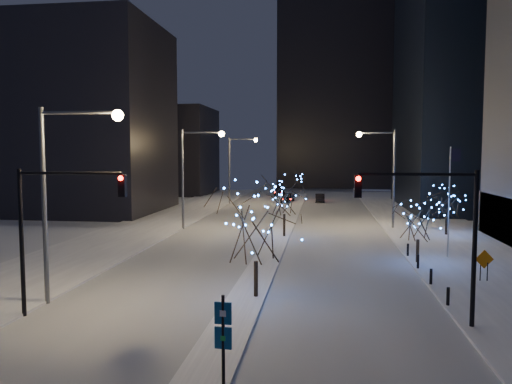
% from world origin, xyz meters
% --- Properties ---
extents(ground, '(160.00, 160.00, 0.00)m').
position_xyz_m(ground, '(0.00, 0.00, 0.00)').
color(ground, silver).
rests_on(ground, ground).
extents(road, '(20.00, 130.00, 0.02)m').
position_xyz_m(road, '(0.00, 35.00, 0.01)').
color(road, silver).
rests_on(road, ground).
extents(median, '(2.00, 80.00, 0.15)m').
position_xyz_m(median, '(0.00, 30.00, 0.07)').
color(median, white).
rests_on(median, ground).
extents(east_sidewalk, '(10.00, 90.00, 0.15)m').
position_xyz_m(east_sidewalk, '(15.00, 20.00, 0.07)').
color(east_sidewalk, white).
rests_on(east_sidewalk, ground).
extents(west_sidewalk, '(8.00, 90.00, 0.15)m').
position_xyz_m(west_sidewalk, '(-14.00, 20.00, 0.07)').
color(west_sidewalk, white).
rests_on(west_sidewalk, ground).
extents(filler_west_near, '(22.00, 18.00, 24.00)m').
position_xyz_m(filler_west_near, '(-28.00, 40.00, 12.00)').
color(filler_west_near, black).
rests_on(filler_west_near, ground).
extents(filler_west_far, '(18.00, 16.00, 16.00)m').
position_xyz_m(filler_west_far, '(-26.00, 70.00, 8.00)').
color(filler_west_far, black).
rests_on(filler_west_far, ground).
extents(horizon_block, '(24.00, 14.00, 42.00)m').
position_xyz_m(horizon_block, '(6.00, 92.00, 21.00)').
color(horizon_block, black).
rests_on(horizon_block, ground).
extents(street_lamp_w_near, '(4.40, 0.56, 10.00)m').
position_xyz_m(street_lamp_w_near, '(-8.94, 2.00, 6.50)').
color(street_lamp_w_near, '#595E66').
rests_on(street_lamp_w_near, ground).
extents(street_lamp_w_mid, '(4.40, 0.56, 10.00)m').
position_xyz_m(street_lamp_w_mid, '(-8.94, 27.00, 6.50)').
color(street_lamp_w_mid, '#595E66').
rests_on(street_lamp_w_mid, ground).
extents(street_lamp_w_far, '(4.40, 0.56, 10.00)m').
position_xyz_m(street_lamp_w_far, '(-8.94, 52.00, 6.50)').
color(street_lamp_w_far, '#595E66').
rests_on(street_lamp_w_far, ground).
extents(street_lamp_east, '(3.90, 0.56, 10.00)m').
position_xyz_m(street_lamp_east, '(10.08, 30.00, 6.45)').
color(street_lamp_east, '#595E66').
rests_on(street_lamp_east, ground).
extents(traffic_signal_west, '(5.26, 0.43, 7.00)m').
position_xyz_m(traffic_signal_west, '(-8.44, -0.00, 4.76)').
color(traffic_signal_west, black).
rests_on(traffic_signal_west, ground).
extents(traffic_signal_east, '(5.26, 0.43, 7.00)m').
position_xyz_m(traffic_signal_east, '(8.94, 1.00, 4.76)').
color(traffic_signal_east, black).
rests_on(traffic_signal_east, ground).
extents(flagpoles, '(1.35, 2.60, 8.00)m').
position_xyz_m(flagpoles, '(13.37, 17.25, 4.80)').
color(flagpoles, silver).
rests_on(flagpoles, east_sidewalk).
extents(bollards, '(0.16, 12.16, 0.90)m').
position_xyz_m(bollards, '(10.20, 10.00, 0.60)').
color(bollards, black).
rests_on(bollards, east_sidewalk).
extents(car_near, '(2.22, 4.51, 1.48)m').
position_xyz_m(car_near, '(-1.50, 55.45, 0.74)').
color(car_near, black).
rests_on(car_near, ground).
extents(car_mid, '(1.48, 4.04, 1.32)m').
position_xyz_m(car_mid, '(3.46, 56.60, 0.66)').
color(car_mid, black).
rests_on(car_mid, ground).
extents(car_far, '(2.58, 5.02, 1.39)m').
position_xyz_m(car_far, '(-3.92, 67.95, 0.70)').
color(car_far, black).
rests_on(car_far, ground).
extents(holiday_tree_median_near, '(6.78, 6.78, 6.14)m').
position_xyz_m(holiday_tree_median_near, '(0.50, 4.26, 3.96)').
color(holiday_tree_median_near, black).
rests_on(holiday_tree_median_near, median).
extents(holiday_tree_median_far, '(5.22, 5.22, 5.46)m').
position_xyz_m(holiday_tree_median_far, '(0.50, 23.41, 3.73)').
color(holiday_tree_median_far, black).
rests_on(holiday_tree_median_far, median).
extents(holiday_tree_plaza_near, '(4.29, 4.29, 4.68)m').
position_xyz_m(holiday_tree_plaza_near, '(10.50, 13.88, 3.14)').
color(holiday_tree_plaza_near, black).
rests_on(holiday_tree_plaza_near, east_sidewalk).
extents(holiday_tree_plaza_far, '(4.44, 4.44, 4.64)m').
position_xyz_m(holiday_tree_plaza_far, '(15.31, 26.31, 3.15)').
color(holiday_tree_plaza_far, black).
rests_on(holiday_tree_plaza_far, east_sidewalk).
extents(wayfinding_sign, '(0.57, 0.12, 3.18)m').
position_xyz_m(wayfinding_sign, '(0.83, -6.00, 1.95)').
color(wayfinding_sign, black).
rests_on(wayfinding_sign, ground).
extents(construction_sign, '(1.12, 0.22, 1.86)m').
position_xyz_m(construction_sign, '(13.47, 9.21, 1.27)').
color(construction_sign, black).
rests_on(construction_sign, east_sidewalk).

